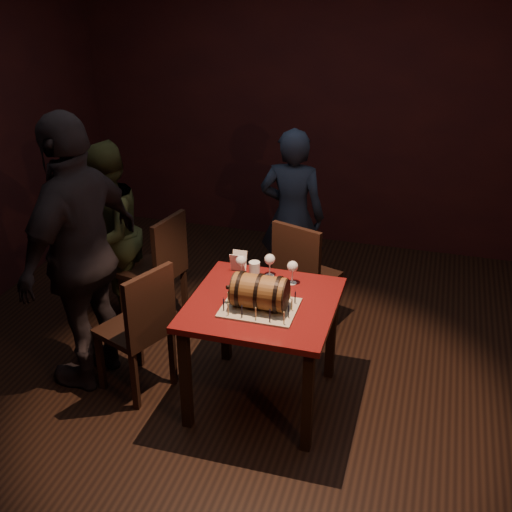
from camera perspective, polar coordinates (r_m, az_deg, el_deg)
name	(u,v)px	position (r m, az deg, el deg)	size (l,w,h in m)	color
room_shell	(261,193)	(3.85, 0.48, 5.62)	(5.04, 5.04, 2.80)	black
pub_table	(263,317)	(4.03, 0.60, -5.40)	(0.90, 0.90, 0.75)	#4C0C0D
cake_board	(260,308)	(3.90, 0.33, -4.62)	(0.45, 0.35, 0.01)	#A69C85
barrel_cake	(260,292)	(3.84, 0.33, -3.20)	(0.38, 0.22, 0.22)	brown
birthday_candles	(260,301)	(3.87, 0.33, -4.03)	(0.40, 0.30, 0.09)	#DAC982
wine_glass_left	(241,262)	(4.19, -1.33, -0.52)	(0.07, 0.07, 0.16)	silver
wine_glass_mid	(270,260)	(4.22, 1.23, -0.38)	(0.07, 0.07, 0.16)	silver
wine_glass_right	(293,267)	(4.13, 3.27, -1.02)	(0.07, 0.07, 0.16)	silver
pint_of_ale	(255,273)	(4.15, -0.13, -1.51)	(0.07, 0.07, 0.15)	silver
menu_card	(238,262)	(4.31, -1.58, -0.51)	(0.10, 0.05, 0.13)	white
chair_back	(302,273)	(4.82, 4.15, -1.48)	(0.51, 0.51, 0.93)	black
chair_left_rear	(160,265)	(4.97, -8.49, -0.79)	(0.47, 0.47, 0.93)	black
chair_left_front	(141,325)	(4.24, -10.16, -6.02)	(0.52, 0.52, 0.93)	black
person_back	(292,216)	(5.25, 3.21, 3.53)	(0.54, 0.35, 1.47)	#1B2437
person_left_rear	(107,235)	(5.05, -13.15, 1.83)	(0.71, 0.55, 1.46)	#34371B
person_left_front	(81,254)	(4.29, -15.26, 0.15)	(1.10, 0.46, 1.88)	black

